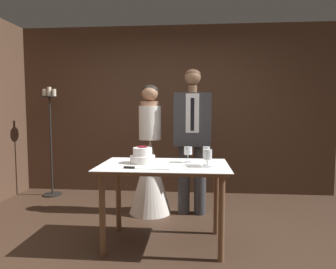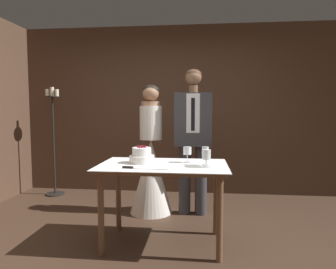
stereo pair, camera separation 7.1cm
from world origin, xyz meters
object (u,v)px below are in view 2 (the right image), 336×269
(bride, at_px, (151,166))
(candle_stand, at_px, (54,142))
(tiered_cake, at_px, (142,156))
(cake_table, at_px, (163,175))
(groom, at_px, (193,134))
(wine_glass_near, at_px, (205,153))
(wine_glass_middle, at_px, (187,152))
(wine_glass_far, at_px, (206,155))
(cake_knife, at_px, (136,168))

(bride, height_order, candle_stand, candle_stand)
(tiered_cake, relative_size, bride, 0.15)
(bride, bearing_deg, candle_stand, 158.51)
(cake_table, xyz_separation_m, candle_stand, (-1.90, 1.54, 0.14))
(cake_table, bearing_deg, groom, 73.48)
(wine_glass_near, distance_m, wine_glass_middle, 0.22)
(wine_glass_far, bearing_deg, groom, 98.33)
(wine_glass_near, height_order, bride, bride)
(wine_glass_near, xyz_separation_m, groom, (-0.14, 0.91, 0.11))
(bride, distance_m, groom, 0.68)
(wine_glass_near, relative_size, groom, 0.10)
(wine_glass_middle, xyz_separation_m, groom, (0.04, 0.77, 0.12))
(wine_glass_far, relative_size, bride, 0.10)
(bride, bearing_deg, cake_knife, -87.42)
(tiered_cake, bearing_deg, cake_table, -14.73)
(wine_glass_near, distance_m, wine_glass_far, 0.09)
(cake_table, bearing_deg, cake_knife, -132.08)
(wine_glass_near, height_order, wine_glass_middle, wine_glass_near)
(bride, bearing_deg, groom, -0.07)
(cake_knife, relative_size, wine_glass_far, 2.53)
(tiered_cake, height_order, wine_glass_far, tiered_cake)
(wine_glass_near, relative_size, wine_glass_middle, 1.13)
(cake_knife, distance_m, bride, 1.16)
(cake_table, relative_size, wine_glass_middle, 7.80)
(cake_knife, distance_m, groom, 1.26)
(wine_glass_near, distance_m, groom, 0.93)
(tiered_cake, height_order, groom, groom)
(wine_glass_middle, height_order, candle_stand, candle_stand)
(candle_stand, bearing_deg, cake_table, -39.14)
(tiered_cake, xyz_separation_m, wine_glass_far, (0.63, -0.16, 0.04))
(cake_knife, xyz_separation_m, candle_stand, (-1.68, 1.78, 0.03))
(wine_glass_middle, xyz_separation_m, candle_stand, (-2.12, 1.41, -0.08))
(cake_table, height_order, candle_stand, candle_stand)
(cake_table, bearing_deg, wine_glass_near, -1.39)
(cake_table, relative_size, groom, 0.68)
(wine_glass_far, relative_size, candle_stand, 0.10)
(cake_knife, bearing_deg, wine_glass_far, 18.11)
(wine_glass_far, height_order, bride, bride)
(wine_glass_near, bearing_deg, bride, 126.39)
(tiered_cake, relative_size, cake_knife, 0.59)
(wine_glass_near, bearing_deg, wine_glass_far, -84.18)
(cake_table, xyz_separation_m, tiered_cake, (-0.22, 0.06, 0.17))
(groom, xyz_separation_m, candle_stand, (-2.16, 0.64, -0.19))
(cake_table, distance_m, wine_glass_middle, 0.34)
(tiered_cake, bearing_deg, groom, 59.97)
(wine_glass_middle, xyz_separation_m, bride, (-0.50, 0.77, -0.30))
(cake_table, xyz_separation_m, bride, (-0.27, 0.90, -0.09))
(tiered_cake, distance_m, candle_stand, 2.24)
(wine_glass_far, xyz_separation_m, groom, (-0.15, 1.00, 0.12))
(wine_glass_near, bearing_deg, wine_glass_middle, 141.58)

